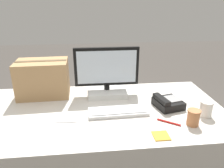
# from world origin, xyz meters

# --- Properties ---
(office_desk) EXTENTS (1.80, 0.90, 0.72)m
(office_desk) POSITION_xyz_m (0.00, 0.00, 0.36)
(office_desk) COLOR beige
(office_desk) RESTS_ON ground_plane
(monitor) EXTENTS (0.50, 0.24, 0.38)m
(monitor) POSITION_xyz_m (0.10, 0.26, 0.87)
(monitor) COLOR white
(monitor) RESTS_ON office_desk
(keyboard) EXTENTS (0.41, 0.15, 0.03)m
(keyboard) POSITION_xyz_m (0.14, -0.07, 0.74)
(keyboard) COLOR silver
(keyboard) RESTS_ON office_desk
(desk_phone) EXTENTS (0.21, 0.22, 0.08)m
(desk_phone) POSITION_xyz_m (0.51, -0.01, 0.76)
(desk_phone) COLOR black
(desk_phone) RESTS_ON office_desk
(paper_cup_left) EXTENTS (0.08, 0.08, 0.10)m
(paper_cup_left) POSITION_xyz_m (0.58, -0.26, 0.78)
(paper_cup_left) COLOR #BC7547
(paper_cup_left) RESTS_ON office_desk
(paper_cup_right) EXTENTS (0.09, 0.09, 0.10)m
(paper_cup_right) POSITION_xyz_m (0.71, -0.16, 0.78)
(paper_cup_right) COLOR white
(paper_cup_right) RESTS_ON office_desk
(spoon) EXTENTS (0.17, 0.03, 0.00)m
(spoon) POSITION_xyz_m (-0.15, -0.15, 0.73)
(spoon) COLOR silver
(spoon) RESTS_ON office_desk
(cardboard_box) EXTENTS (0.40, 0.27, 0.28)m
(cardboard_box) POSITION_xyz_m (-0.40, 0.29, 0.87)
(cardboard_box) COLOR tan
(cardboard_box) RESTS_ON office_desk
(pen_marker) EXTENTS (0.13, 0.10, 0.01)m
(pen_marker) POSITION_xyz_m (0.44, -0.22, 0.73)
(pen_marker) COLOR red
(pen_marker) RESTS_ON office_desk
(sticky_note_pad) EXTENTS (0.09, 0.09, 0.01)m
(sticky_note_pad) POSITION_xyz_m (0.35, -0.35, 0.73)
(sticky_note_pad) COLOR gold
(sticky_note_pad) RESTS_ON office_desk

